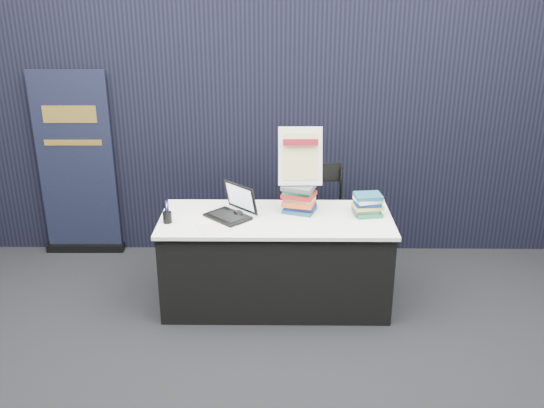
% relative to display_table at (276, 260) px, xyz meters
% --- Properties ---
extents(floor, '(8.00, 8.00, 0.00)m').
position_rel_display_table_xyz_m(floor, '(0.00, -0.55, -0.38)').
color(floor, black).
rests_on(floor, ground).
extents(wall_back, '(8.00, 0.02, 3.50)m').
position_rel_display_table_xyz_m(wall_back, '(0.00, 3.45, 1.37)').
color(wall_back, '#A4A39B').
rests_on(wall_back, floor).
extents(drape_partition, '(6.00, 0.08, 2.40)m').
position_rel_display_table_xyz_m(drape_partition, '(0.00, 1.05, 0.82)').
color(drape_partition, black).
rests_on(drape_partition, floor).
extents(display_table, '(1.80, 0.75, 0.75)m').
position_rel_display_table_xyz_m(display_table, '(0.00, 0.00, 0.00)').
color(display_table, black).
rests_on(display_table, floor).
extents(laptop, '(0.40, 0.45, 0.25)m').
position_rel_display_table_xyz_m(laptop, '(-0.37, 0.03, 0.43)').
color(laptop, black).
rests_on(laptop, display_table).
extents(mouse, '(0.10, 0.14, 0.04)m').
position_rel_display_table_xyz_m(mouse, '(-0.29, 0.03, 0.39)').
color(mouse, black).
rests_on(mouse, display_table).
extents(brochure_left, '(0.29, 0.21, 0.00)m').
position_rel_display_table_xyz_m(brochure_left, '(-0.63, -0.05, 0.38)').
color(brochure_left, white).
rests_on(brochure_left, display_table).
extents(brochure_mid, '(0.31, 0.26, 0.00)m').
position_rel_display_table_xyz_m(brochure_mid, '(-0.50, -0.09, 0.38)').
color(brochure_mid, white).
rests_on(brochure_mid, display_table).
extents(brochure_right, '(0.34, 0.30, 0.00)m').
position_rel_display_table_xyz_m(brochure_right, '(-0.44, -0.20, 0.38)').
color(brochure_right, silver).
rests_on(brochure_right, display_table).
extents(pen_cup, '(0.07, 0.07, 0.09)m').
position_rel_display_table_xyz_m(pen_cup, '(-0.82, -0.11, 0.42)').
color(pen_cup, black).
rests_on(pen_cup, display_table).
extents(book_stack_tall, '(0.28, 0.25, 0.22)m').
position_rel_display_table_xyz_m(book_stack_tall, '(0.19, 0.12, 0.49)').
color(book_stack_tall, '#1B5468').
rests_on(book_stack_tall, display_table).
extents(book_stack_short, '(0.23, 0.19, 0.17)m').
position_rel_display_table_xyz_m(book_stack_short, '(0.71, 0.05, 0.46)').
color(book_stack_short, '#207947').
rests_on(book_stack_short, display_table).
extents(info_sign, '(0.34, 0.16, 0.46)m').
position_rel_display_table_xyz_m(info_sign, '(0.19, 0.15, 0.82)').
color(info_sign, black).
rests_on(info_sign, book_stack_tall).
extents(pullup_banner, '(0.73, 0.11, 1.73)m').
position_rel_display_table_xyz_m(pullup_banner, '(-1.84, 0.95, 0.39)').
color(pullup_banner, black).
rests_on(pullup_banner, floor).
extents(stacking_chair, '(0.52, 0.52, 0.99)m').
position_rel_display_table_xyz_m(stacking_chair, '(0.35, 0.46, 0.17)').
color(stacking_chair, black).
rests_on(stacking_chair, floor).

